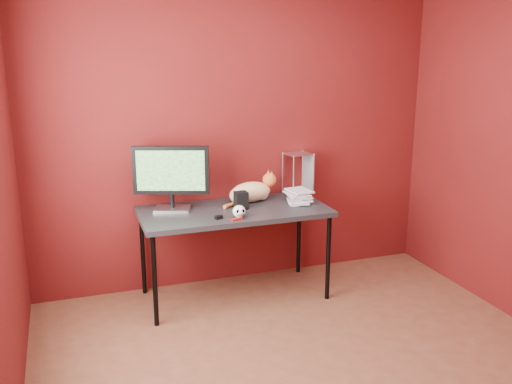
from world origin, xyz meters
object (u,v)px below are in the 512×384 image
object	(u,v)px
desk	(234,215)
skull_mug	(239,211)
book_stack	(289,134)
cat	(251,192)
monitor	(171,175)
speaker	(241,201)

from	to	relation	value
desk	skull_mug	size ratio (longest dim) A/B	15.11
book_stack	cat	bearing A→B (deg)	155.91
desk	cat	distance (m)	0.29
skull_mug	book_stack	world-z (taller)	book_stack
monitor	speaker	distance (m)	0.59
cat	monitor	bearing A→B (deg)	173.64
monitor	speaker	size ratio (longest dim) A/B	4.11
skull_mug	book_stack	bearing A→B (deg)	31.04
skull_mug	speaker	bearing A→B (deg)	72.47
speaker	monitor	bearing A→B (deg)	161.59
desk	speaker	size ratio (longest dim) A/B	10.74
monitor	skull_mug	world-z (taller)	monitor
monitor	speaker	xyz separation A→B (m)	(0.53, -0.14, -0.22)
monitor	skull_mug	size ratio (longest dim) A/B	5.79
monitor	book_stack	xyz separation A→B (m)	(0.96, -0.10, 0.28)
desk	book_stack	world-z (taller)	book_stack
speaker	skull_mug	bearing A→B (deg)	-114.83
speaker	book_stack	xyz separation A→B (m)	(0.43, 0.04, 0.51)
monitor	skull_mug	distance (m)	0.62
cat	speaker	size ratio (longest dim) A/B	3.65
book_stack	desk	bearing A→B (deg)	-175.61
monitor	book_stack	size ratio (longest dim) A/B	0.50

